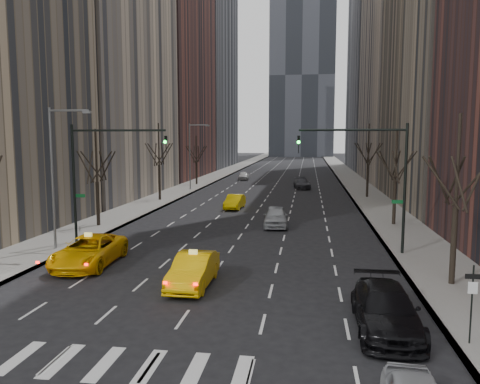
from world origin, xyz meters
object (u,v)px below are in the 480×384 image
at_px(taxi_suv, 89,251).
at_px(parked_suv_black, 386,309).
at_px(taxi_sedan, 193,270).
at_px(silver_sedan_ahead, 276,216).

relative_size(taxi_suv, parked_suv_black, 1.08).
xyz_separation_m(taxi_suv, parked_suv_black, (15.31, -6.88, -0.03)).
bearing_deg(taxi_suv, taxi_sedan, -24.69).
bearing_deg(parked_suv_black, taxi_sedan, 154.43).
height_order(taxi_suv, silver_sedan_ahead, taxi_suv).
distance_m(taxi_suv, silver_sedan_ahead, 16.54).
bearing_deg(taxi_suv, parked_suv_black, -26.82).
bearing_deg(parked_suv_black, taxi_suv, 156.08).
bearing_deg(silver_sedan_ahead, parked_suv_black, -78.65).
bearing_deg(taxi_suv, silver_sedan_ahead, 51.35).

